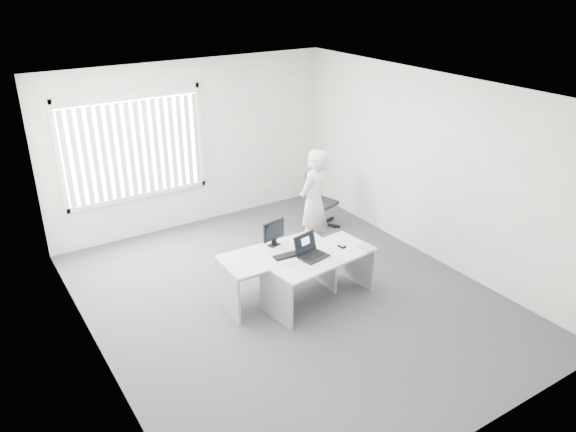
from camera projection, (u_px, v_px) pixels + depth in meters
ground at (289, 298)px, 7.66m from camera, size 6.00×6.00×0.00m
wall_back at (192, 145)px, 9.39m from camera, size 5.00×0.02×2.80m
wall_front at (480, 318)px, 4.78m from camera, size 5.00×0.02×2.80m
wall_left at (89, 253)px, 5.85m from camera, size 0.02×6.00×2.80m
wall_right at (431, 168)px, 8.32m from camera, size 0.02×6.00×2.80m
ceiling at (290, 92)px, 6.51m from camera, size 5.00×6.00×0.02m
window at (134, 146)px, 8.80m from camera, size 2.32×0.06×1.76m
blinds at (135, 149)px, 8.77m from camera, size 2.20×0.10×1.50m
desk_near at (319, 268)px, 7.41m from camera, size 1.56×0.86×0.68m
desk_far at (278, 265)px, 7.47m from camera, size 1.53×0.76×0.69m
office_chair at (320, 209)px, 9.68m from camera, size 0.68×0.68×0.97m
person at (314, 202)px, 8.57m from camera, size 0.73×0.62×1.68m
laptop at (314, 248)px, 7.22m from camera, size 0.42×0.39×0.28m
paper_sheet at (338, 250)px, 7.47m from camera, size 0.37×0.33×0.00m
mouse at (342, 246)px, 7.53m from camera, size 0.08×0.11×0.04m
booklet at (366, 247)px, 7.54m from camera, size 0.19×0.24×0.01m
keyboard at (289, 255)px, 7.31m from camera, size 0.42×0.17×0.02m
monitor at (274, 233)px, 7.51m from camera, size 0.37×0.18×0.36m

